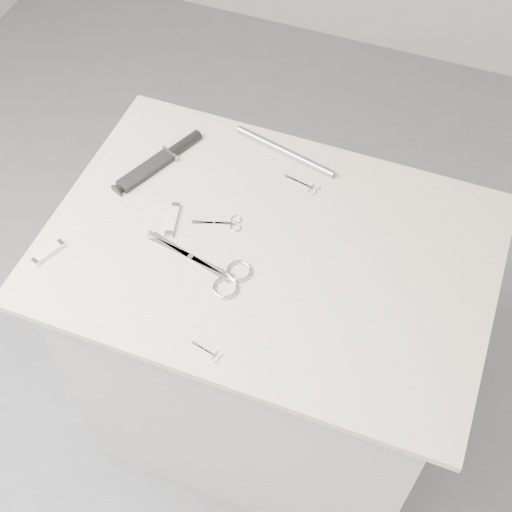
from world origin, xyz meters
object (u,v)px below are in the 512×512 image
(large_shears, at_px, (217,271))
(metal_rail, at_px, (285,151))
(embroidery_scissors_b, at_px, (307,186))
(tiny_scissors, at_px, (210,353))
(pocket_knife_b, at_px, (173,220))
(pocket_knife_a, at_px, (48,253))
(sheathed_knife, at_px, (163,158))
(plinth, at_px, (267,349))
(embroidery_scissors_a, at_px, (226,223))

(large_shears, distance_m, metal_rail, 0.39)
(embroidery_scissors_b, relative_size, tiny_scissors, 1.32)
(pocket_knife_b, xyz_separation_m, metal_rail, (0.17, 0.29, 0.00))
(large_shears, height_order, pocket_knife_a, pocket_knife_a)
(sheathed_knife, bearing_deg, metal_rail, -41.28)
(embroidery_scissors_b, bearing_deg, plinth, -84.17)
(plinth, distance_m, pocket_knife_b, 0.53)
(large_shears, bearing_deg, pocket_knife_b, 159.99)
(embroidery_scissors_a, height_order, pocket_knife_a, pocket_knife_a)
(plinth, relative_size, pocket_knife_a, 11.29)
(embroidery_scissors_b, bearing_deg, sheathed_knife, -160.98)
(plinth, xyz_separation_m, embroidery_scissors_a, (-0.12, 0.03, 0.47))
(embroidery_scissors_b, xyz_separation_m, metal_rail, (-0.08, 0.08, 0.01))
(pocket_knife_a, height_order, metal_rail, metal_rail)
(plinth, height_order, tiny_scissors, tiny_scissors)
(metal_rail, bearing_deg, tiny_scissors, -85.60)
(plinth, height_order, pocket_knife_b, pocket_knife_b)
(pocket_knife_a, xyz_separation_m, pocket_knife_b, (0.22, 0.18, 0.00))
(large_shears, xyz_separation_m, pocket_knife_b, (-0.15, 0.10, 0.00))
(pocket_knife_a, relative_size, pocket_knife_b, 0.82)
(large_shears, xyz_separation_m, embroidery_scissors_a, (-0.03, 0.13, -0.00))
(embroidery_scissors_b, distance_m, pocket_knife_b, 0.33)
(sheathed_knife, height_order, pocket_knife_b, sheathed_knife)
(plinth, xyz_separation_m, pocket_knife_a, (-0.45, -0.19, 0.47))
(metal_rail, bearing_deg, plinth, -77.37)
(embroidery_scissors_b, height_order, metal_rail, metal_rail)
(tiny_scissors, bearing_deg, embroidery_scissors_a, 119.31)
(plinth, height_order, sheathed_knife, sheathed_knife)
(embroidery_scissors_a, relative_size, metal_rail, 0.41)
(tiny_scissors, height_order, metal_rail, metal_rail)
(pocket_knife_a, bearing_deg, sheathed_knife, 4.09)
(metal_rail, bearing_deg, pocket_knife_b, -119.95)
(sheathed_knife, xyz_separation_m, pocket_knife_a, (-0.12, -0.35, -0.00))
(plinth, bearing_deg, embroidery_scissors_b, 84.19)
(embroidery_scissors_a, height_order, metal_rail, metal_rail)
(sheathed_knife, distance_m, pocket_knife_a, 0.37)
(large_shears, height_order, tiny_scissors, large_shears)
(pocket_knife_a, height_order, pocket_knife_b, pocket_knife_b)
(pocket_knife_a, relative_size, metal_rail, 0.29)
(pocket_knife_b, relative_size, metal_rail, 0.35)
(metal_rail, bearing_deg, sheathed_knife, -154.76)
(tiny_scissors, distance_m, metal_rail, 0.58)
(embroidery_scissors_a, height_order, pocket_knife_b, pocket_knife_b)
(embroidery_scissors_b, height_order, pocket_knife_b, pocket_knife_b)
(plinth, relative_size, sheathed_knife, 3.68)
(embroidery_scissors_b, xyz_separation_m, sheathed_knife, (-0.35, -0.05, 0.01))
(tiny_scissors, xyz_separation_m, pocket_knife_a, (-0.43, 0.10, 0.00))
(sheathed_knife, bearing_deg, large_shears, -112.61)
(plinth, distance_m, large_shears, 0.49)
(embroidery_scissors_a, distance_m, sheathed_knife, 0.25)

